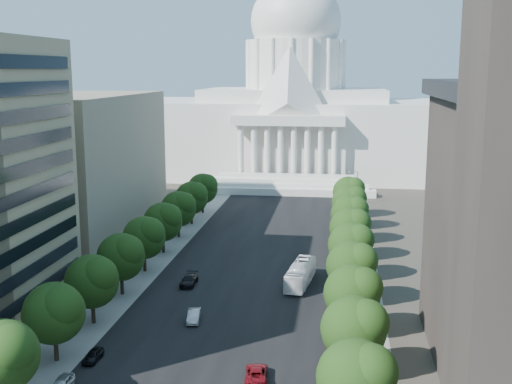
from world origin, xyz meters
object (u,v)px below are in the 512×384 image
at_px(car_dark_b, 189,280).
at_px(city_bus, 300,274).
at_px(car_dark_a, 93,356).
at_px(car_red, 256,373).
at_px(car_silver, 194,316).

distance_m(car_dark_b, city_bus, 18.55).
height_order(car_dark_a, car_dark_b, car_dark_b).
height_order(car_red, city_bus, city_bus).
relative_size(car_red, car_dark_b, 0.96).
distance_m(car_red, car_dark_b, 34.96).
bearing_deg(car_dark_a, car_silver, 57.89).
bearing_deg(car_dark_b, car_dark_a, -100.46).
bearing_deg(car_silver, city_bus, 44.37).
height_order(car_dark_a, car_silver, car_silver).
bearing_deg(car_dark_a, car_dark_b, 81.90).
relative_size(car_dark_a, city_bus, 0.31).
bearing_deg(car_silver, car_red, -62.96).
height_order(car_dark_b, city_bus, city_bus).
xyz_separation_m(car_dark_a, car_red, (20.53, -2.13, 0.07)).
xyz_separation_m(car_silver, car_red, (11.15, -16.16, -0.04)).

